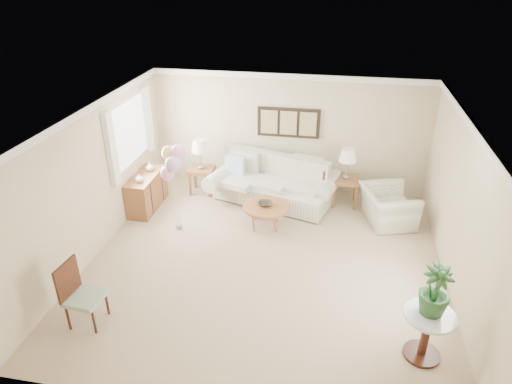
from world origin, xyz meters
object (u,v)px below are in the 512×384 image
sofa (274,184)px  balloon_cluster (172,162)px  coffee_table (266,208)px  armchair (388,206)px  accent_chair (79,293)px

sofa → balloon_cluster: size_ratio=1.68×
sofa → coffee_table: sofa is taller
coffee_table → armchair: armchair is taller
sofa → coffee_table: size_ratio=3.29×
accent_chair → coffee_table: bearing=54.9°
sofa → accent_chair: bearing=-117.5°
sofa → balloon_cluster: 2.46m
coffee_table → armchair: (2.34, 0.61, -0.07)m
coffee_table → armchair: bearing=14.6°
sofa → accent_chair: 4.68m
sofa → armchair: size_ratio=2.73×
coffee_table → balloon_cluster: balloon_cluster is taller
armchair → accent_chair: (-4.50, -3.68, 0.17)m
coffee_table → accent_chair: (-2.16, -3.07, 0.11)m
sofa → balloon_cluster: balloon_cluster is taller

